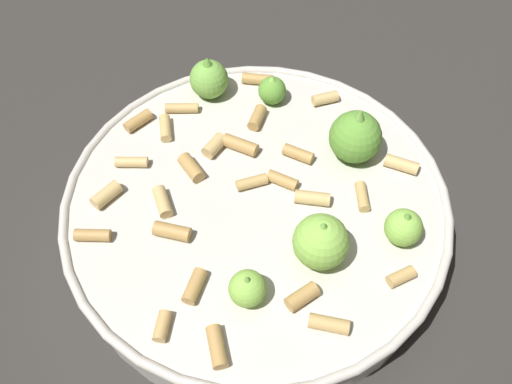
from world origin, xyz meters
The scene contains 2 objects.
ground_plane centered at (0.00, 0.00, 0.00)m, with size 2.40×2.40×0.00m, color #2D2B28.
cooking_pan centered at (0.00, 0.00, 0.03)m, with size 0.34×0.34×0.11m.
Camera 1 is at (0.07, 0.27, 0.44)m, focal length 38.44 mm.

